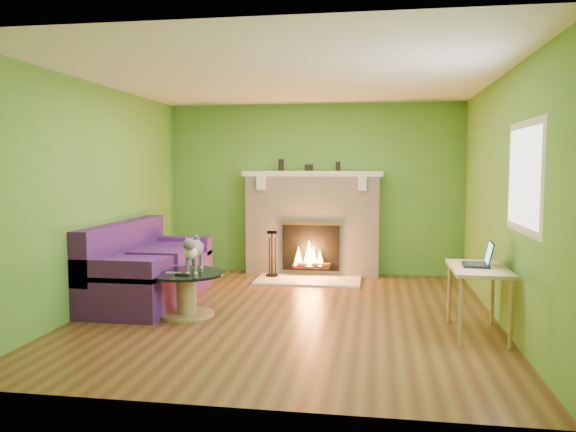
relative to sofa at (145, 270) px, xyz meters
name	(u,v)px	position (x,y,z in m)	size (l,w,h in m)	color
floor	(289,313)	(1.86, -0.39, -0.37)	(5.00, 5.00, 0.00)	#552D18
ceiling	(289,78)	(1.86, -0.39, 2.23)	(5.00, 5.00, 0.00)	white
wall_back	(314,189)	(1.86, 2.11, 0.93)	(5.00, 5.00, 0.00)	#508F2F
wall_front	(230,218)	(1.86, -2.89, 0.93)	(5.00, 5.00, 0.00)	#508F2F
wall_left	(98,196)	(-0.39, -0.39, 0.93)	(5.00, 5.00, 0.00)	#508F2F
wall_right	(502,200)	(4.11, -0.39, 0.93)	(5.00, 5.00, 0.00)	#508F2F
window_frame	(524,177)	(4.10, -1.29, 1.18)	(1.20, 1.20, 0.00)	silver
window_pane	(524,177)	(4.09, -1.29, 1.18)	(1.06, 1.06, 0.00)	white
fireplace	(312,224)	(1.86, 1.93, 0.40)	(2.10, 0.46, 1.58)	beige
hearth	(308,280)	(1.86, 1.41, -0.36)	(1.50, 0.75, 0.03)	beige
mantel	(312,174)	(1.86, 1.91, 1.17)	(2.10, 0.28, 0.08)	silver
sofa	(145,270)	(0.00, 0.00, 0.00)	(0.97, 2.14, 0.96)	#451962
coffee_table	(186,291)	(0.75, -0.64, -0.09)	(0.86, 0.86, 0.49)	tan
desk	(479,275)	(3.81, -0.88, 0.22)	(0.53, 0.91, 0.67)	tan
cat	(194,253)	(0.83, -0.59, 0.32)	(0.25, 0.67, 0.42)	#5E5E62
remote_silver	(174,273)	(0.65, -0.76, 0.12)	(0.17, 0.04, 0.02)	#97979A
remote_black	(182,275)	(0.77, -0.82, 0.12)	(0.16, 0.04, 0.02)	black
laptop	(476,254)	(3.79, -0.83, 0.42)	(0.28, 0.32, 0.24)	black
fire_tools	(272,253)	(1.30, 1.56, 0.00)	(0.18, 0.18, 0.68)	black
mantel_vase_left	(281,165)	(1.37, 1.94, 1.30)	(0.08, 0.08, 0.18)	black
mantel_vase_right	(338,166)	(2.24, 1.94, 1.28)	(0.07, 0.07, 0.14)	black
mantel_box	(309,168)	(1.80, 1.94, 1.26)	(0.12, 0.08, 0.10)	black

